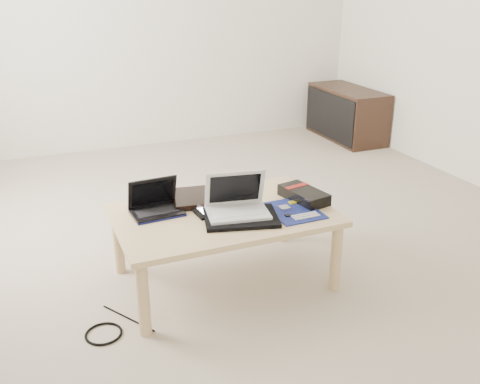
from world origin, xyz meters
name	(u,v)px	position (x,y,z in m)	size (l,w,h in m)	color
ground	(236,223)	(0.00, 0.00, 0.00)	(4.00, 4.00, 0.00)	#C2B19E
coffee_table	(224,221)	(-0.33, -0.64, 0.35)	(1.10, 0.70, 0.40)	tan
media_cabinet	(346,114)	(1.77, 1.45, 0.25)	(0.41, 0.90, 0.50)	#362216
book	(201,197)	(-0.38, -0.44, 0.42)	(0.36, 0.31, 0.03)	black
netbook	(156,206)	(-0.65, -0.51, 0.44)	(0.26, 0.20, 0.18)	black
tablet	(218,207)	(-0.34, -0.58, 0.41)	(0.29, 0.23, 0.01)	black
remote	(240,198)	(-0.19, -0.52, 0.41)	(0.13, 0.25, 0.02)	#BABABE
neoprene_sleeve	(241,217)	(-0.28, -0.75, 0.41)	(0.36, 0.26, 0.02)	black
white_laptop	(237,204)	(-0.28, -0.70, 0.46)	(0.33, 0.26, 0.21)	silver
motherboard	(294,211)	(0.01, -0.76, 0.40)	(0.25, 0.31, 0.01)	#0C0E4F
gpu_box	(304,195)	(0.13, -0.65, 0.43)	(0.19, 0.31, 0.06)	black
cable_coil	(210,212)	(-0.40, -0.62, 0.41)	(0.11, 0.11, 0.01)	black
floor_cable_coil	(104,334)	(-1.01, -0.87, 0.01)	(0.17, 0.17, 0.01)	black
floor_cable_trail	(128,318)	(-0.88, -0.79, 0.00)	(0.01, 0.01, 0.35)	black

